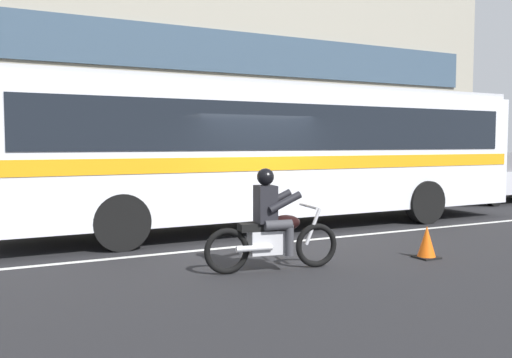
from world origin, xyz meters
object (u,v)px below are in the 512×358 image
at_px(transit_bus, 277,146).
at_px(motorcycle_with_rider, 272,228).
at_px(fire_hydrant, 346,188).
at_px(parked_sedan_curbside, 501,176).
at_px(traffic_cone, 427,243).

bearing_deg(transit_bus, motorcycle_with_rider, -119.99).
xyz_separation_m(transit_bus, fire_hydrant, (4.18, 3.02, -1.37)).
height_order(transit_bus, parked_sedan_curbside, transit_bus).
height_order(parked_sedan_curbside, traffic_cone, parked_sedan_curbside).
distance_m(transit_bus, motorcycle_with_rider, 4.47).
relative_size(motorcycle_with_rider, fire_hydrant, 2.84).
bearing_deg(transit_bus, fire_hydrant, 35.89).
bearing_deg(traffic_cone, motorcycle_with_rider, 171.81).
relative_size(parked_sedan_curbside, fire_hydrant, 6.03).
relative_size(transit_bus, traffic_cone, 22.71).
xyz_separation_m(motorcycle_with_rider, traffic_cone, (2.75, -0.40, -0.40)).
bearing_deg(fire_hydrant, motorcycle_with_rider, -133.16).
bearing_deg(parked_sedan_curbside, traffic_cone, -147.62).
height_order(motorcycle_with_rider, parked_sedan_curbside, parked_sedan_curbside).
relative_size(motorcycle_with_rider, parked_sedan_curbside, 0.47).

